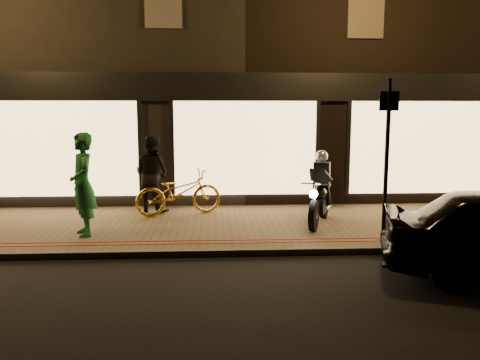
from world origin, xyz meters
name	(u,v)px	position (x,y,z in m)	size (l,w,h in m)	color
ground	(260,256)	(0.00, 0.00, 0.00)	(90.00, 90.00, 0.00)	black
sidewalk	(251,226)	(0.00, 2.00, 0.06)	(50.00, 4.00, 0.12)	brown
kerb_stone	(259,252)	(0.00, 0.05, 0.06)	(50.00, 0.14, 0.12)	#59544C
red_kerb_lines	(257,241)	(0.00, 0.55, 0.12)	(50.00, 0.26, 0.01)	maroon
building_row	(236,63)	(0.00, 8.99, 4.25)	(48.00, 10.11, 8.50)	black
motorcycle	(320,196)	(1.49, 1.89, 0.73)	(0.91, 1.84, 1.59)	black
sign_post	(387,152)	(2.39, 0.50, 1.80)	(0.35, 0.09, 3.00)	black
bicycle_gold	(179,192)	(-1.63, 2.95, 0.66)	(0.71, 2.04, 1.07)	gold
person_green	(83,184)	(-3.34, 1.18, 1.13)	(0.74, 0.48, 2.02)	#1D7034
person_dark	(152,174)	(-2.30, 3.30, 1.04)	(0.90, 0.70, 1.85)	black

